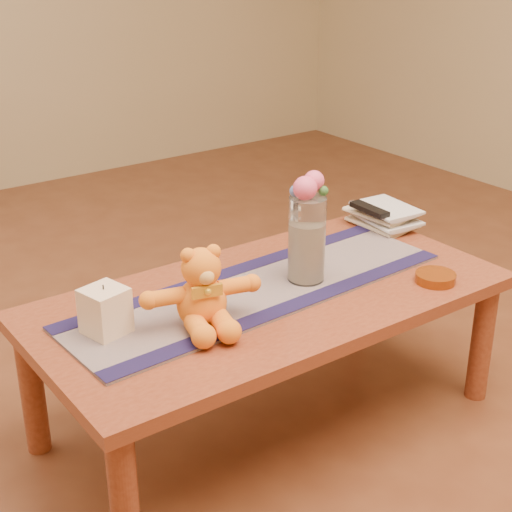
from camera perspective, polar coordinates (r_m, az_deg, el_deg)
floor at (r=2.50m, az=0.95°, el=-12.02°), size 5.50×5.50×0.00m
coffee_table_top at (r=2.27m, az=1.02°, el=-3.17°), size 1.40×0.70×0.04m
table_leg_fl at (r=1.92m, az=-9.70°, el=-17.49°), size 0.07×0.07×0.41m
table_leg_fr at (r=2.61m, az=16.32°, el=-6.08°), size 0.07×0.07×0.41m
table_leg_bl at (r=2.36m, az=-16.19°, el=-9.48°), size 0.07×0.07×0.41m
table_leg_br at (r=2.95m, az=7.59°, el=-1.72°), size 0.07×0.07×0.41m
persian_runner at (r=2.27m, az=0.24°, el=-2.49°), size 1.22×0.41×0.01m
runner_border_near at (r=2.17m, az=2.65°, el=-3.68°), size 1.20×0.12×0.00m
runner_border_far at (r=2.38m, az=-1.95°, el=-1.18°), size 1.20×0.12×0.00m
teddy_bear at (r=2.04m, az=-4.06°, el=-2.31°), size 0.36×0.33×0.21m
pillar_candle at (r=2.05m, az=-11.07°, el=-3.98°), size 0.12×0.12×0.12m
candle_wick at (r=2.02m, az=-11.21°, el=-2.27°), size 0.00×0.00×0.01m
glass_vase at (r=2.28m, az=3.77°, el=1.24°), size 0.11×0.11×0.26m
potpourri_fill at (r=2.30m, az=3.75°, el=0.34°), size 0.09×0.09×0.18m
rose_left at (r=2.21m, az=3.65°, el=5.01°), size 0.07×0.07×0.07m
rose_right at (r=2.24m, az=4.30°, el=5.57°), size 0.06×0.06×0.06m
blue_flower_back at (r=2.26m, az=3.51°, el=5.28°), size 0.04×0.04×0.04m
blue_flower_side at (r=2.23m, az=2.95°, el=4.80°), size 0.04×0.04×0.04m
leaf_sprig at (r=2.24m, az=4.99°, el=4.81°), size 0.03×0.03×0.03m
bronze_ball at (r=2.15m, az=-3.04°, el=-3.04°), size 0.06×0.06×0.06m
book_bottom at (r=2.74m, az=8.14°, el=2.04°), size 0.17×0.23×0.02m
book_lower at (r=2.73m, az=8.29°, el=2.40°), size 0.19×0.24×0.02m
book_upper at (r=2.72m, az=8.05°, el=2.77°), size 0.18×0.23×0.02m
book_top at (r=2.72m, az=8.30°, el=3.16°), size 0.18×0.24×0.02m
tv_remote at (r=2.70m, az=8.37°, el=3.44°), size 0.05×0.16×0.02m
amber_dish at (r=2.39m, az=13.10°, el=-1.56°), size 0.15×0.15×0.03m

